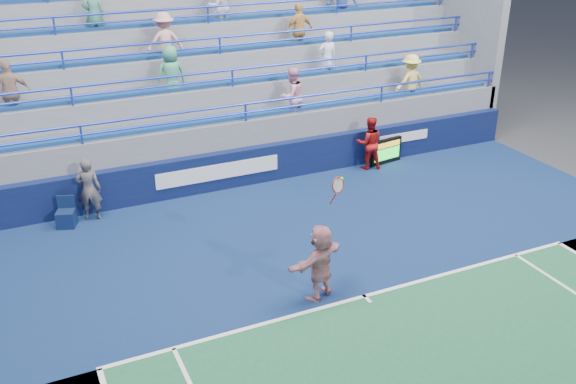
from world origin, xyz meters
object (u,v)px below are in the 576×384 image
serve_speed_board (386,151)px  ball_girl (369,143)px  judge_chair (66,217)px  line_judge (89,189)px  tennis_player (320,262)px

serve_speed_board → ball_girl: ball_girl is taller
judge_chair → ball_girl: (8.98, 0.14, 0.57)m
serve_speed_board → line_judge: size_ratio=0.69×
line_judge → tennis_player: bearing=140.2°
serve_speed_board → ball_girl: size_ratio=0.71×
line_judge → ball_girl: line_judge is taller
serve_speed_board → tennis_player: bearing=-132.6°
judge_chair → line_judge: bearing=13.0°
judge_chair → line_judge: 0.90m
serve_speed_board → tennis_player: size_ratio=0.44×
serve_speed_board → tennis_player: (-5.28, -5.74, 0.43)m
tennis_player → ball_girl: (4.60, 5.64, -0.01)m
serve_speed_board → line_judge: (-9.01, -0.09, 0.44)m
judge_chair → ball_girl: size_ratio=0.47×
serve_speed_board → ball_girl: (-0.68, -0.10, 0.42)m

